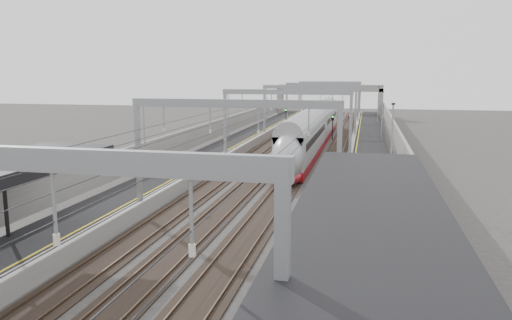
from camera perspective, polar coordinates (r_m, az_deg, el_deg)
The scene contains 13 objects.
platform_left at distance 54.90m, azimuth -4.35°, elevation 0.76°, with size 4.00×120.00×1.00m, color black.
platform_right at distance 52.59m, azimuth 12.59°, elevation 0.15°, with size 4.00×120.00×1.00m, color black.
tracks at distance 53.23m, azimuth 3.93°, elevation -0.01°, with size 11.40×140.00×0.20m.
overhead_line at distance 59.08m, azimuth 4.97°, elevation 6.89°, with size 13.00×140.00×6.60m.
canopy_right at distance 10.64m, azimuth 13.32°, elevation -12.49°, with size 4.40×30.00×4.24m.
overbridge at distance 107.23m, azimuth 8.42°, elevation 7.66°, with size 22.00×2.20×6.90m.
wall_left at distance 55.74m, azimuth -7.51°, elevation 1.98°, with size 0.30×120.00×3.20m, color gray.
wall_right at distance 52.53m, azimuth 16.13°, elevation 1.21°, with size 0.30×120.00×3.20m, color gray.
train at distance 61.22m, azimuth 6.56°, elevation 3.13°, with size 2.65×48.28×4.19m.
bench at distance 21.31m, azimuth 16.94°, elevation -11.24°, with size 1.23×1.91×0.97m.
signal_green at distance 82.63m, azimuth 3.45°, elevation 5.13°, with size 0.32×0.32×3.48m.
signal_red_near at distance 70.42m, azimuth 8.75°, elevation 4.23°, with size 0.32×0.32×3.48m.
signal_red_far at distance 73.40m, azimuth 10.64°, elevation 4.40°, with size 0.32×0.32×3.48m.
Camera 1 is at (7.76, -6.88, 9.07)m, focal length 35.00 mm.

